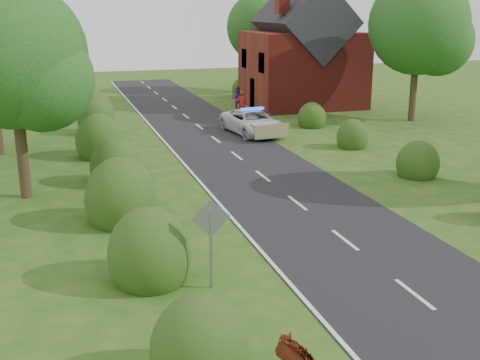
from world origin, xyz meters
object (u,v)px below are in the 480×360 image
object	(u,v)px
police_van	(252,122)
road_sign	(211,230)
pedestrian_red	(242,104)
pedestrian_purple	(237,99)

from	to	relation	value
police_van	road_sign	bearing A→B (deg)	-118.24
road_sign	pedestrian_red	bearing A→B (deg)	70.72
police_van	pedestrian_red	distance (m)	5.84
pedestrian_red	pedestrian_purple	distance (m)	2.56
road_sign	pedestrian_red	size ratio (longest dim) A/B	1.41
road_sign	police_van	world-z (taller)	road_sign
road_sign	pedestrian_red	distance (m)	26.20
police_van	pedestrian_purple	size ratio (longest dim) A/B	3.10
police_van	pedestrian_purple	world-z (taller)	pedestrian_purple
pedestrian_red	pedestrian_purple	xyz separation A→B (m)	(0.45, 2.52, -0.02)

